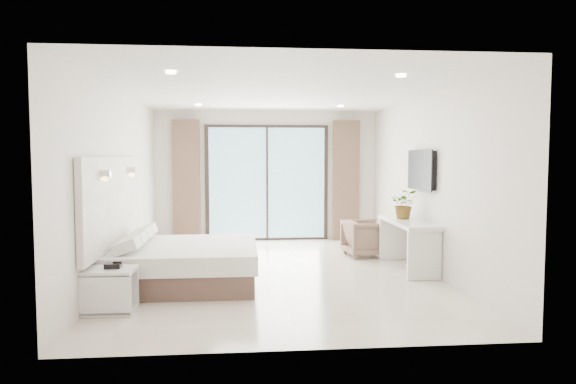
% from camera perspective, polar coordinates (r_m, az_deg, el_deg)
% --- Properties ---
extents(ground, '(6.20, 6.20, 0.00)m').
position_cam_1_polar(ground, '(7.83, -1.18, -8.99)').
color(ground, beige).
rests_on(ground, ground).
extents(room_shell, '(4.62, 6.22, 2.72)m').
position_cam_1_polar(room_shell, '(8.32, -2.90, 2.76)').
color(room_shell, silver).
rests_on(room_shell, ground).
extents(bed, '(1.95, 1.86, 0.68)m').
position_cam_1_polar(bed, '(7.27, -11.53, -7.77)').
color(bed, brown).
rests_on(bed, ground).
extents(nightstand, '(0.56, 0.46, 0.49)m').
position_cam_1_polar(nightstand, '(6.23, -19.17, -10.27)').
color(nightstand, silver).
rests_on(nightstand, ground).
extents(phone, '(0.17, 0.14, 0.06)m').
position_cam_1_polar(phone, '(6.17, -18.87, -7.76)').
color(phone, black).
rests_on(phone, nightstand).
extents(console_desk, '(0.51, 1.63, 0.77)m').
position_cam_1_polar(console_desk, '(8.21, 13.17, -4.49)').
color(console_desk, silver).
rests_on(console_desk, ground).
extents(plant, '(0.54, 0.57, 0.36)m').
position_cam_1_polar(plant, '(8.33, 12.82, -1.68)').
color(plant, '#33662D').
rests_on(plant, console_desk).
extents(armchair, '(0.72, 0.76, 0.70)m').
position_cam_1_polar(armchair, '(9.17, 8.57, -4.90)').
color(armchair, '#7B5F50').
rests_on(armchair, ground).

